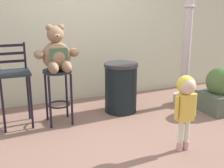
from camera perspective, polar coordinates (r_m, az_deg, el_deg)
name	(u,v)px	position (r m, az deg, el deg)	size (l,w,h in m)	color
ground_plane	(117,138)	(3.77, 1.10, -10.73)	(24.00, 24.00, 0.00)	#836051
bar_stool_with_teddy	(58,85)	(4.11, -10.82, -0.22)	(0.41, 0.41, 0.80)	#1C2429
teddy_bear	(57,54)	(3.98, -11.05, 5.94)	(0.62, 0.55, 0.63)	#8C694D
child_walking	(186,97)	(3.34, 14.66, -2.56)	(0.29, 0.23, 0.91)	#D09791
trash_bin	(121,87)	(4.54, 1.79, -0.68)	(0.54, 0.54, 0.80)	black
lamppost	(187,39)	(4.88, 14.88, 8.77)	(0.33, 0.33, 2.87)	#B2A898
bar_chair_empty	(14,78)	(4.16, -19.13, 1.19)	(0.43, 0.43, 1.17)	#1C2429
planter_with_shrub	(220,91)	(4.88, 20.91, -1.41)	(0.55, 0.55, 0.73)	#505A48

